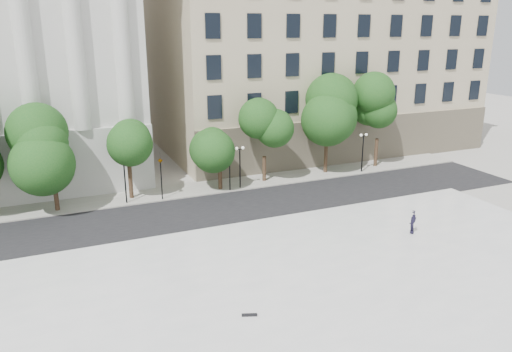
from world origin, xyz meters
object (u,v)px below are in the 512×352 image
object	(u,v)px
traffic_light_east	(229,152)
person_lying	(412,231)
skateboard	(249,315)
traffic_light_west	(160,159)

from	to	relation	value
traffic_light_east	person_lying	xyz separation A→B (m)	(7.91, -14.95, -3.02)
person_lying	skateboard	distance (m)	15.16
person_lying	skateboard	world-z (taller)	person_lying
traffic_light_west	traffic_light_east	distance (m)	6.17
traffic_light_west	traffic_light_east	world-z (taller)	traffic_light_east
skateboard	traffic_light_east	bearing A→B (deg)	92.79
traffic_light_east	skateboard	distance (m)	21.18
traffic_light_east	person_lying	distance (m)	17.18
traffic_light_west	traffic_light_east	size ratio (longest dim) A/B	1.00
traffic_light_east	skateboard	world-z (taller)	traffic_light_east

